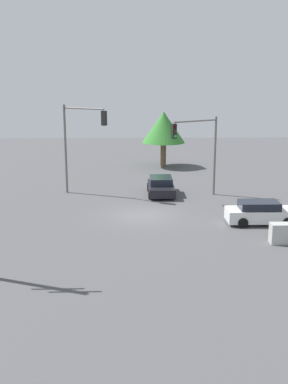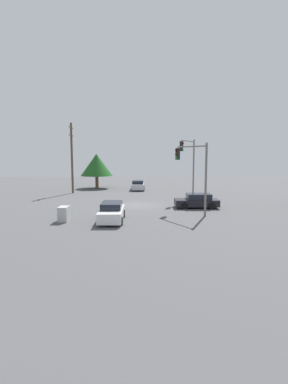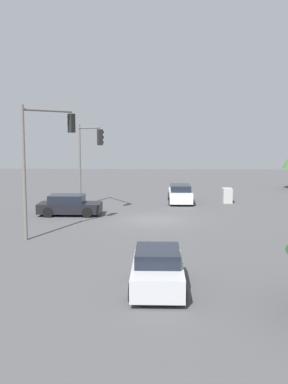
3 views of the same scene
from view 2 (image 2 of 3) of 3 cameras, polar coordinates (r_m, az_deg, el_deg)
name	(u,v)px [view 2 (image 2 of 3)]	position (r m, az deg, el deg)	size (l,w,h in m)	color
ground_plane	(138,205)	(30.09, -1.19, -2.49)	(80.00, 80.00, 0.00)	#4C4C4F
sedan_white	(112,212)	(22.90, -6.18, -3.82)	(4.36, 1.84, 1.41)	silver
sedan_dark	(197,201)	(28.93, 10.07, -1.69)	(2.02, 4.08, 1.35)	black
sedan_silver	(138,185)	(43.05, -1.18, 1.28)	(4.06, 1.88, 1.39)	silver
traffic_signal_main	(189,158)	(34.63, 8.61, 6.38)	(3.41, 2.17, 6.80)	slate
traffic_signal_cross	(193,165)	(25.84, 9.34, 5.01)	(3.60, 2.26, 5.96)	slate
utility_pole_tall	(72,156)	(40.40, -13.58, 6.64)	(2.20, 0.28, 9.13)	brown
electrical_cabinet	(64,214)	(23.46, -15.04, -4.06)	(1.13, 0.70, 1.12)	#B2B2AD
tree_far	(97,165)	(45.79, -9.01, 5.12)	(4.82, 4.82, 5.19)	brown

